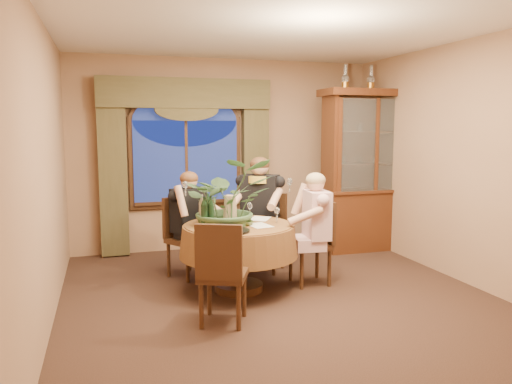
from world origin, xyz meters
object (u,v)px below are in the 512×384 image
object	(u,v)px
china_cabinet	(368,171)
centerpiece_plant	(227,168)
chair_right	(310,243)
wine_bottle_2	(204,212)
person_pink	(316,230)
wine_bottle_1	(208,208)
wine_bottle_3	(211,211)
wine_bottle_0	(202,210)
stoneware_vase	(230,209)
olive_bowl	(246,223)
oil_lamp_right	(396,78)
oil_lamp_center	(371,78)
chair_back	(188,238)
oil_lamp_left	(345,77)
dining_table	(239,258)
person_scarf	(260,213)
person_back	(189,224)
chair_back_right	(266,233)
chair_front_left	(223,272)

from	to	relation	value
china_cabinet	centerpiece_plant	size ratio (longest dim) A/B	2.19
chair_right	wine_bottle_2	xyz separation A→B (m)	(-1.24, -0.05, 0.44)
chair_right	person_pink	distance (m)	0.21
wine_bottle_1	wine_bottle_3	distance (m)	0.22
wine_bottle_1	wine_bottle_0	bearing A→B (deg)	-132.19
chair_right	centerpiece_plant	distance (m)	1.30
stoneware_vase	olive_bowl	world-z (taller)	stoneware_vase
wine_bottle_0	stoneware_vase	bearing A→B (deg)	-1.36
oil_lamp_right	oil_lamp_center	bearing A→B (deg)	180.00
chair_back	person_pink	xyz separation A→B (m)	(1.34, -0.79, 0.17)
oil_lamp_center	wine_bottle_1	distance (m)	3.27
china_cabinet	wine_bottle_2	distance (m)	3.05
oil_lamp_center	stoneware_vase	bearing A→B (deg)	-153.14
oil_lamp_left	dining_table	bearing A→B (deg)	-145.68
olive_bowl	wine_bottle_1	xyz separation A→B (m)	(-0.37, 0.28, 0.14)
dining_table	oil_lamp_left	xyz separation A→B (m)	(1.92, 1.31, 2.14)
person_pink	person_scarf	distance (m)	0.94
wine_bottle_2	person_back	bearing A→B (deg)	93.31
stoneware_vase	olive_bowl	size ratio (longest dim) A/B	2.04
oil_lamp_right	wine_bottle_3	xyz separation A→B (m)	(-3.05, -1.33, -1.60)
oil_lamp_right	wine_bottle_3	bearing A→B (deg)	-156.37
person_back	wine_bottle_1	size ratio (longest dim) A/B	3.90
wine_bottle_2	wine_bottle_3	bearing A→B (deg)	18.76
china_cabinet	wine_bottle_0	xyz separation A→B (m)	(-2.71, -1.21, -0.26)
chair_right	person_back	world-z (taller)	person_back
chair_back	person_scarf	bearing A→B (deg)	150.31
chair_back_right	wine_bottle_2	distance (m)	1.24
chair_right	centerpiece_plant	xyz separation A→B (m)	(-0.95, 0.09, 0.89)
dining_table	chair_right	world-z (taller)	chair_right
wine_bottle_3	wine_bottle_2	bearing A→B (deg)	-161.24
wine_bottle_1	person_pink	bearing A→B (deg)	-13.88
oil_lamp_right	centerpiece_plant	distance (m)	3.29
chair_front_left	china_cabinet	bearing A→B (deg)	62.50
person_pink	wine_bottle_0	distance (m)	1.31
oil_lamp_left	wine_bottle_0	distance (m)	3.05
dining_table	oil_lamp_left	size ratio (longest dim) A/B	3.84
person_back	person_scarf	distance (m)	0.92
dining_table	wine_bottle_3	xyz separation A→B (m)	(-0.31, -0.02, 0.54)
wine_bottle_2	chair_back	bearing A→B (deg)	94.64
person_back	olive_bowl	world-z (taller)	person_back
oil_lamp_left	wine_bottle_0	xyz separation A→B (m)	(-2.30, -1.21, -1.60)
wine_bottle_3	wine_bottle_1	bearing A→B (deg)	86.74
centerpiece_plant	olive_bowl	distance (m)	0.64
chair_back	olive_bowl	xyz separation A→B (m)	(0.51, -0.77, 0.29)
chair_right	stoneware_vase	size ratio (longest dim) A/B	3.09
oil_lamp_right	chair_back_right	size ratio (longest dim) A/B	0.35
oil_lamp_right	olive_bowl	size ratio (longest dim) A/B	2.23
chair_back	wine_bottle_1	distance (m)	0.67
china_cabinet	oil_lamp_right	distance (m)	1.40
chair_front_left	olive_bowl	world-z (taller)	chair_front_left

